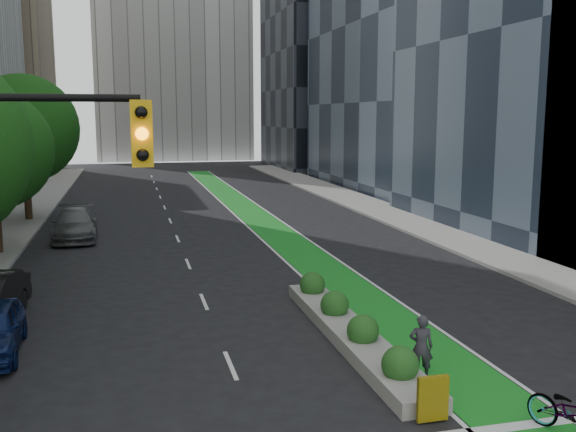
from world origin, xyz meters
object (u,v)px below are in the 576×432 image
median_planter (350,328)px  cyclist (421,347)px  bicycle (575,413)px  parked_car_left_far (75,224)px

median_planter → cyclist: size_ratio=6.24×
median_planter → cyclist: cyclist is taller
median_planter → bicycle: (2.50, -6.54, 0.18)m
median_planter → cyclist: 3.13m
bicycle → cyclist: (-1.70, 3.55, 0.27)m
bicycle → parked_car_left_far: 27.28m
median_planter → bicycle: bearing=-69.1°
median_planter → parked_car_left_far: parked_car_left_far is taller
cyclist → parked_car_left_far: 23.35m
median_planter → bicycle: 7.01m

